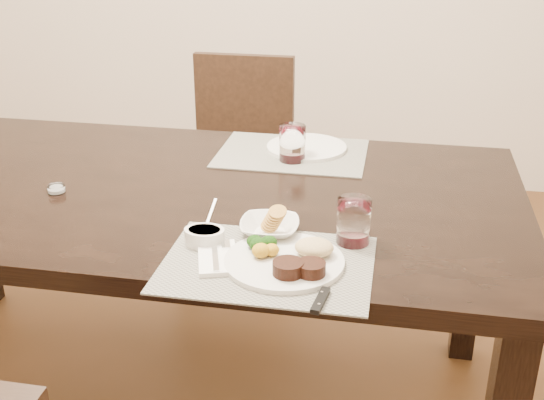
% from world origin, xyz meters
% --- Properties ---
extents(ground_plane, '(4.50, 4.50, 0.00)m').
position_xyz_m(ground_plane, '(0.00, 0.00, 0.00)').
color(ground_plane, '#472E17').
rests_on(ground_plane, ground).
extents(dining_table, '(2.00, 1.00, 0.75)m').
position_xyz_m(dining_table, '(0.00, 0.00, 0.67)').
color(dining_table, black).
rests_on(dining_table, ground).
extents(chair_far, '(0.42, 0.42, 0.90)m').
position_xyz_m(chair_far, '(0.00, 0.93, 0.50)').
color(chair_far, black).
rests_on(chair_far, ground).
extents(placemat_near, '(0.46, 0.34, 0.00)m').
position_xyz_m(placemat_near, '(0.38, -0.39, 0.75)').
color(placemat_near, slate).
rests_on(placemat_near, dining_table).
extents(placemat_far, '(0.46, 0.34, 0.00)m').
position_xyz_m(placemat_far, '(0.32, 0.32, 0.75)').
color(placemat_far, slate).
rests_on(placemat_far, dining_table).
extents(dinner_plate, '(0.26, 0.26, 0.05)m').
position_xyz_m(dinner_plate, '(0.43, -0.38, 0.77)').
color(dinner_plate, silver).
rests_on(dinner_plate, placemat_near).
extents(napkin_fork, '(0.13, 0.17, 0.02)m').
position_xyz_m(napkin_fork, '(0.27, -0.39, 0.76)').
color(napkin_fork, white).
rests_on(napkin_fork, placemat_near).
extents(steak_knife, '(0.03, 0.21, 0.01)m').
position_xyz_m(steak_knife, '(0.51, -0.50, 0.76)').
color(steak_knife, white).
rests_on(steak_knife, placemat_near).
extents(cracker_bowl, '(0.15, 0.15, 0.06)m').
position_xyz_m(cracker_bowl, '(0.36, -0.25, 0.77)').
color(cracker_bowl, silver).
rests_on(cracker_bowl, placemat_near).
extents(sauce_ramekin, '(0.09, 0.14, 0.07)m').
position_xyz_m(sauce_ramekin, '(0.22, -0.32, 0.77)').
color(sauce_ramekin, silver).
rests_on(sauce_ramekin, placemat_near).
extents(wine_glass_near, '(0.08, 0.08, 0.11)m').
position_xyz_m(wine_glass_near, '(0.56, -0.25, 0.80)').
color(wine_glass_near, white).
rests_on(wine_glass_near, placemat_near).
extents(far_plate, '(0.25, 0.25, 0.01)m').
position_xyz_m(far_plate, '(0.36, 0.36, 0.76)').
color(far_plate, silver).
rests_on(far_plate, placemat_far).
extents(wine_glass_far, '(0.08, 0.08, 0.11)m').
position_xyz_m(wine_glass_far, '(0.33, 0.26, 0.80)').
color(wine_glass_far, white).
rests_on(wine_glass_far, placemat_far).
extents(salt_cellar, '(0.05, 0.05, 0.02)m').
position_xyz_m(salt_cellar, '(-0.26, -0.10, 0.76)').
color(salt_cellar, white).
rests_on(salt_cellar, dining_table).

